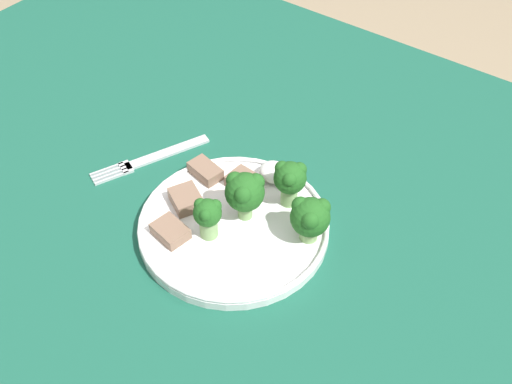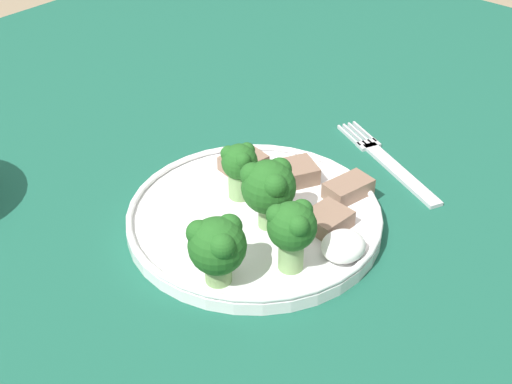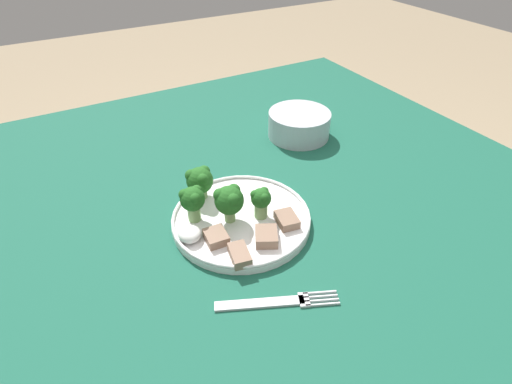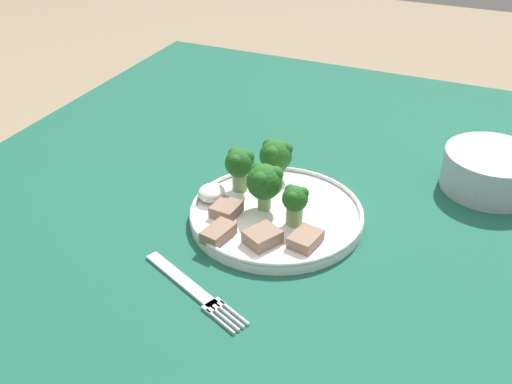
# 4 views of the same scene
# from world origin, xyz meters

# --- Properties ---
(table) EXTENTS (1.30, 1.15, 0.71)m
(table) POSITION_xyz_m (0.00, 0.00, 0.63)
(table) COLOR #195642
(table) RESTS_ON ground_plane
(dinner_plate) EXTENTS (0.24, 0.24, 0.02)m
(dinner_plate) POSITION_xyz_m (-0.04, -0.06, 0.71)
(dinner_plate) COLOR white
(dinner_plate) RESTS_ON table
(fork) EXTENTS (0.09, 0.17, 0.00)m
(fork) POSITION_xyz_m (0.13, -0.10, 0.71)
(fork) COLOR silver
(fork) RESTS_ON table
(broccoli_floret_near_rim_left) EXTENTS (0.04, 0.03, 0.06)m
(broccoli_floret_near_rim_left) POSITION_xyz_m (-0.02, -0.03, 0.75)
(broccoli_floret_near_rim_left) COLOR #7FA866
(broccoli_floret_near_rim_left) RESTS_ON dinner_plate
(broccoli_floret_center_left) EXTENTS (0.05, 0.05, 0.07)m
(broccoli_floret_center_left) POSITION_xyz_m (-0.04, -0.08, 0.76)
(broccoli_floret_center_left) COLOR #7FA866
(broccoli_floret_center_left) RESTS_ON dinner_plate
(broccoli_floret_back_left) EXTENTS (0.05, 0.05, 0.06)m
(broccoli_floret_back_left) POSITION_xyz_m (-0.12, -0.10, 0.75)
(broccoli_floret_back_left) COLOR #7FA866
(broccoli_floret_back_left) RESTS_ON dinner_plate
(broccoli_floret_front_left) EXTENTS (0.04, 0.04, 0.06)m
(broccoli_floret_front_left) POSITION_xyz_m (-0.07, -0.13, 0.76)
(broccoli_floret_front_left) COLOR #7FA866
(broccoli_floret_front_left) RESTS_ON dinner_plate
(meat_slice_front_slice) EXTENTS (0.05, 0.04, 0.02)m
(meat_slice_front_slice) POSITION_xyz_m (0.05, -0.11, 0.73)
(meat_slice_front_slice) COLOR #846651
(meat_slice_front_slice) RESTS_ON dinner_plate
(meat_slice_middle_slice) EXTENTS (0.05, 0.05, 0.02)m
(meat_slice_middle_slice) POSITION_xyz_m (0.03, -0.05, 0.73)
(meat_slice_middle_slice) COLOR #846651
(meat_slice_middle_slice) RESTS_ON dinner_plate
(meat_slice_rear_slice) EXTENTS (0.05, 0.04, 0.02)m
(meat_slice_rear_slice) POSITION_xyz_m (0.01, 0.00, 0.72)
(meat_slice_rear_slice) COLOR #846651
(meat_slice_rear_slice) RESTS_ON dinner_plate
(meat_slice_edge_slice) EXTENTS (0.04, 0.04, 0.02)m
(meat_slice_edge_slice) POSITION_xyz_m (-0.01, -0.12, 0.73)
(meat_slice_edge_slice) COLOR #846651
(meat_slice_edge_slice) RESTS_ON dinner_plate
(sauce_dollop) EXTENTS (0.04, 0.04, 0.02)m
(sauce_dollop) POSITION_xyz_m (-0.03, -0.16, 0.73)
(sauce_dollop) COLOR white
(sauce_dollop) RESTS_ON dinner_plate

